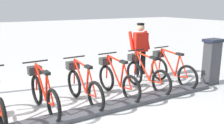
{
  "coord_description": "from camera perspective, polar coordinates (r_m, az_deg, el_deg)",
  "views": [
    {
      "loc": [
        -4.26,
        1.46,
        2.19
      ],
      "look_at": [
        0.5,
        -1.39,
        0.9
      ],
      "focal_mm": 39.55,
      "sensor_mm": 36.0,
      "label": 1
    }
  ],
  "objects": [
    {
      "name": "ground_plane",
      "position": [
        5.01,
        -11.07,
        -13.11
      ],
      "size": [
        60.0,
        60.0,
        0.0
      ],
      "primitive_type": "plane",
      "color": "beige"
    },
    {
      "name": "dock_rail_base",
      "position": [
        4.99,
        -11.1,
        -12.6
      ],
      "size": [
        0.44,
        7.96,
        0.1
      ],
      "primitive_type": "cube",
      "color": "#47474C",
      "rests_on": "ground"
    },
    {
      "name": "payment_kiosk",
      "position": [
        7.4,
        22.02,
        0.23
      ],
      "size": [
        0.36,
        0.52,
        1.28
      ],
      "color": "#38383D",
      "rests_on": "ground"
    },
    {
      "name": "bike_docked_0",
      "position": [
        7.09,
        13.38,
        -1.64
      ],
      "size": [
        1.72,
        0.54,
        1.02
      ],
      "color": "black",
      "rests_on": "ground"
    },
    {
      "name": "bike_docked_1",
      "position": [
        6.52,
        7.7,
        -2.7
      ],
      "size": [
        1.72,
        0.54,
        1.02
      ],
      "color": "black",
      "rests_on": "ground"
    },
    {
      "name": "bike_docked_2",
      "position": [
        6.02,
        1.0,
        -3.92
      ],
      "size": [
        1.72,
        0.54,
        1.02
      ],
      "color": "black",
      "rests_on": "ground"
    },
    {
      "name": "bike_docked_3",
      "position": [
        5.62,
        -6.81,
        -5.27
      ],
      "size": [
        1.72,
        0.54,
        1.02
      ],
      "color": "black",
      "rests_on": "ground"
    },
    {
      "name": "bike_docked_4",
      "position": [
        5.34,
        -15.66,
        -6.67
      ],
      "size": [
        1.72,
        0.54,
        1.02
      ],
      "color": "black",
      "rests_on": "ground"
    },
    {
      "name": "worker_near_rack",
      "position": [
        7.51,
        6.54,
        3.19
      ],
      "size": [
        0.55,
        0.68,
        1.66
      ],
      "color": "white",
      "rests_on": "ground"
    }
  ]
}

